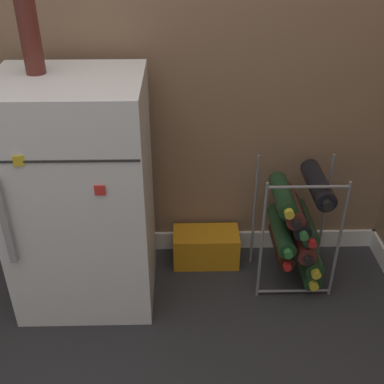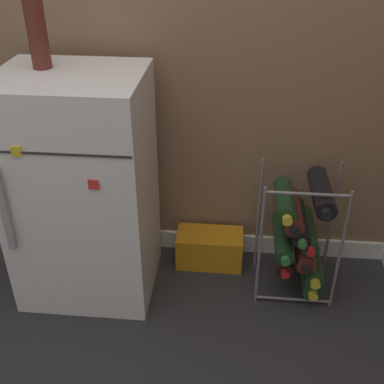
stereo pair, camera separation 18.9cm
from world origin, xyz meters
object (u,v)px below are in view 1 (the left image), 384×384
Objects in this scene: mini_fridge at (81,197)px; fridge_top_bottle at (30,36)px; wine_rack at (298,226)px; soda_box at (206,247)px.

mini_fridge is 0.61m from fridge_top_bottle.
mini_fridge is at bearing -177.01° from wine_rack.
fridge_top_bottle reaches higher than wine_rack.
fridge_top_bottle is at bearing 179.46° from wine_rack.
fridge_top_bottle is (-0.11, 0.06, 0.60)m from mini_fridge.
wine_rack is (0.88, 0.05, -0.19)m from mini_fridge.
wine_rack is 1.26m from fridge_top_bottle.
soda_box is (0.50, 0.17, -0.39)m from mini_fridge.
wine_rack is 1.87× the size of soda_box.
fridge_top_bottle is at bearing -168.86° from soda_box.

